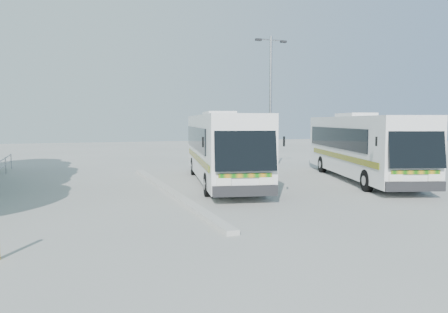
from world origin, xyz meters
name	(u,v)px	position (x,y,z in m)	size (l,w,h in m)	color
ground	(232,196)	(0.00, 0.00, 0.00)	(100.00, 100.00, 0.00)	#A3A39E
kerb_divider	(168,190)	(-2.30, 2.00, 0.07)	(0.40, 16.00, 0.15)	#B2B2AD
coach_main	(222,146)	(0.92, 3.88, 1.90)	(4.94, 12.74, 3.47)	silver
coach_adjacent	(361,145)	(8.36, 2.37, 1.87)	(5.96, 12.47, 3.41)	silver
lamppost	(271,100)	(4.33, 5.23, 4.35)	(1.93, 0.25, 7.88)	#95989E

